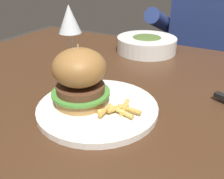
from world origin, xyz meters
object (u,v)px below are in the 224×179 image
(main_plate, at_px, (98,108))
(diner_person, at_px, (205,67))
(burger_sandwich, at_px, (80,77))
(wine_glass, at_px, (70,22))
(soup_bowl, at_px, (146,44))

(main_plate, bearing_deg, diner_person, 82.91)
(burger_sandwich, distance_m, wine_glass, 0.24)
(soup_bowl, xyz_separation_m, diner_person, (0.17, 0.42, -0.21))
(wine_glass, xyz_separation_m, soup_bowl, (0.13, 0.28, -0.12))
(main_plate, height_order, burger_sandwich, burger_sandwich)
(wine_glass, distance_m, diner_person, 0.82)
(main_plate, distance_m, wine_glass, 0.28)
(main_plate, distance_m, burger_sandwich, 0.08)
(main_plate, relative_size, wine_glass, 1.37)
(wine_glass, bearing_deg, main_plate, -40.68)
(main_plate, bearing_deg, burger_sandwich, -169.32)
(burger_sandwich, height_order, soup_bowl, burger_sandwich)
(soup_bowl, bearing_deg, burger_sandwich, -87.27)
(diner_person, bearing_deg, wine_glass, -112.88)
(burger_sandwich, distance_m, diner_person, 0.91)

